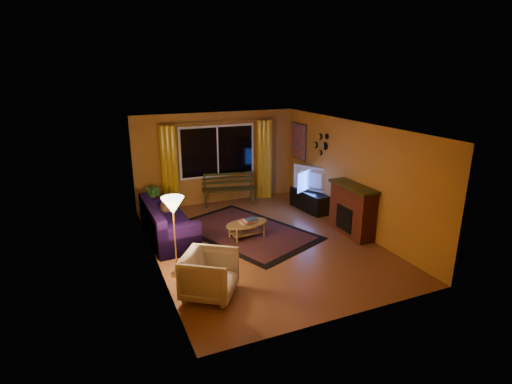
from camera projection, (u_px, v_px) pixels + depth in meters
name	position (u px, v px, depth m)	size (l,w,h in m)	color
floor	(261.00, 242.00, 8.67)	(4.50, 6.00, 0.02)	brown
ceiling	(262.00, 126.00, 7.92)	(4.50, 6.00, 0.02)	white
wall_back	(217.00, 158.00, 10.94)	(4.50, 0.02, 2.50)	#BB782E
wall_left	(151.00, 200.00, 7.45)	(0.02, 6.00, 2.50)	#BB782E
wall_right	(352.00, 176.00, 9.15)	(0.02, 6.00, 2.50)	#BB782E
window	(218.00, 151.00, 10.82)	(2.00, 0.02, 1.30)	black
curtain_rod	(217.00, 122.00, 10.55)	(0.03, 0.03, 3.20)	#BF8C3F
curtain_left	(169.00, 168.00, 10.36)	(0.36, 0.36, 2.24)	gold
curtain_right	(264.00, 159.00, 11.37)	(0.36, 0.36, 2.24)	gold
bench	(229.00, 197.00, 11.00)	(1.45, 0.43, 0.44)	#2D2C0E
potted_plant	(152.00, 203.00, 9.90)	(0.46, 0.46, 0.82)	#235B1E
sofa	(168.00, 221.00, 8.70)	(0.87, 2.04, 0.83)	#160838
dog	(166.00, 204.00, 9.05)	(0.34, 0.47, 0.51)	brown
armchair	(210.00, 273.00, 6.51)	(0.81, 0.76, 0.84)	beige
floor_lamp	(175.00, 237.00, 7.07)	(0.25, 0.25, 1.49)	#BF8C3F
rug	(246.00, 231.00, 9.21)	(2.02, 3.19, 0.02)	#642207
coffee_table	(247.00, 230.00, 8.83)	(0.98, 0.98, 0.36)	#A17A47
tv_console	(309.00, 201.00, 10.56)	(0.41, 1.23, 0.51)	black
television	(310.00, 180.00, 10.39)	(1.12, 0.15, 0.64)	black
fireplace	(352.00, 211.00, 8.93)	(0.40, 1.20, 1.10)	maroon
mirror_cluster	(320.00, 143.00, 10.11)	(0.06, 0.60, 0.56)	black
painting	(299.00, 141.00, 11.17)	(0.04, 0.76, 0.96)	#E54F19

